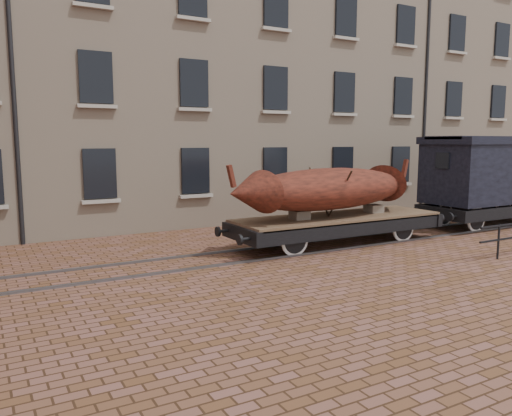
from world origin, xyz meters
TOP-DOWN VIEW (x-y plane):
  - ground at (0.00, 0.00)m, footprint 90.00×90.00m
  - warehouse_cream at (3.00, 9.99)m, footprint 40.00×10.19m
  - rail_track at (0.00, 0.00)m, footprint 30.00×1.52m
  - flatcar_wagon at (0.34, -0.00)m, footprint 7.90×2.14m
  - iron_boat at (-0.05, -0.00)m, footprint 7.45×2.65m
  - goods_van at (7.96, 0.00)m, footprint 6.72×2.45m

SIDE VIEW (x-z plane):
  - ground at x=0.00m, z-range 0.00..0.00m
  - rail_track at x=0.00m, z-range 0.00..0.06m
  - flatcar_wagon at x=0.34m, z-range 0.15..1.34m
  - iron_boat at x=-0.05m, z-range 0.94..2.69m
  - goods_van at x=7.96m, z-range 0.44..3.92m
  - warehouse_cream at x=3.00m, z-range 0.00..14.00m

